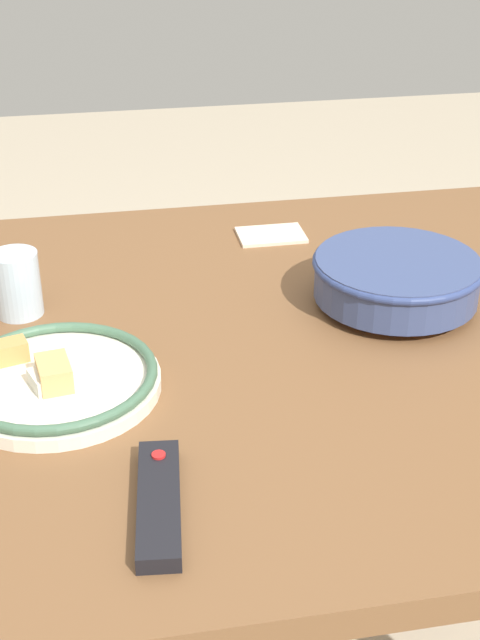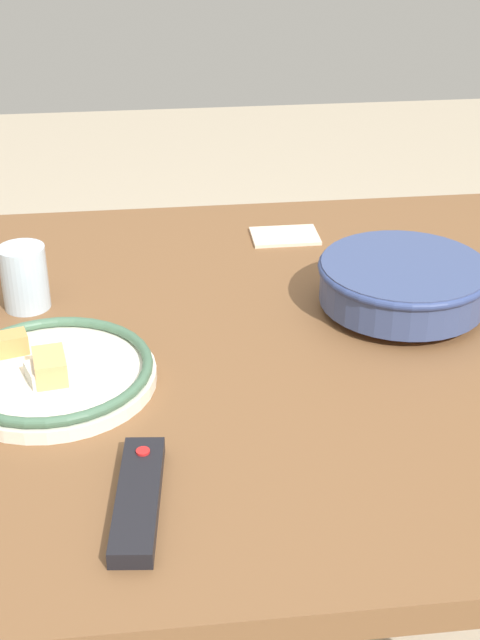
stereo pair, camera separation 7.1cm
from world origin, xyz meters
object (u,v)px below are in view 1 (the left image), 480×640
(food_plate, at_px, (56,379))
(tv_remote, at_px, (159,502))
(drinking_glass, at_px, (17,284))
(noodle_bowl, at_px, (396,278))

(food_plate, bearing_deg, tv_remote, 112.70)
(food_plate, distance_m, drinking_glass, 0.23)
(food_plate, xyz_separation_m, tv_remote, (-0.11, 0.26, -0.01))
(noodle_bowl, distance_m, food_plate, 0.53)
(noodle_bowl, bearing_deg, food_plate, 16.17)
(noodle_bowl, height_order, drinking_glass, drinking_glass)
(tv_remote, bearing_deg, food_plate, 118.82)
(drinking_glass, bearing_deg, noodle_bowl, 172.38)
(food_plate, bearing_deg, drinking_glass, -76.89)
(noodle_bowl, relative_size, food_plate, 0.96)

